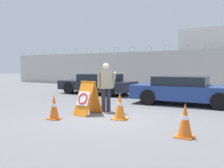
% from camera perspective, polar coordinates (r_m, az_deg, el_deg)
% --- Properties ---
extents(ground_plane, '(90.00, 90.00, 0.00)m').
position_cam_1_polar(ground_plane, '(7.69, -0.47, -7.92)').
color(ground_plane, slate).
extents(perimeter_wall, '(36.00, 0.30, 3.18)m').
position_cam_1_polar(perimeter_wall, '(17.97, 18.76, 3.11)').
color(perimeter_wall, beige).
rests_on(perimeter_wall, ground_plane).
extents(barricade_sign, '(0.60, 0.90, 1.12)m').
position_cam_1_polar(barricade_sign, '(8.28, -5.70, -3.19)').
color(barricade_sign, orange).
rests_on(barricade_sign, ground_plane).
extents(security_guard, '(0.62, 0.53, 1.71)m').
position_cam_1_polar(security_guard, '(8.72, -1.39, -0.22)').
color(security_guard, '#232838').
rests_on(security_guard, ground_plane).
extents(traffic_cone_near, '(0.35, 0.35, 0.75)m').
position_cam_1_polar(traffic_cone_near, '(7.73, -13.10, -5.15)').
color(traffic_cone_near, orange).
rests_on(traffic_cone_near, ground_plane).
extents(traffic_cone_mid, '(0.38, 0.38, 0.79)m').
position_cam_1_polar(traffic_cone_mid, '(5.87, 16.35, -7.94)').
color(traffic_cone_mid, orange).
rests_on(traffic_cone_mid, ground_plane).
extents(traffic_cone_far, '(0.42, 0.42, 0.81)m').
position_cam_1_polar(traffic_cone_far, '(7.52, 1.79, -5.09)').
color(traffic_cone_far, orange).
rests_on(traffic_cone_far, ground_plane).
extents(parked_car_front_coupe, '(4.44, 1.97, 1.16)m').
position_cam_1_polar(parked_car_front_coupe, '(14.43, -3.31, 0.08)').
color(parked_car_front_coupe, black).
rests_on(parked_car_front_coupe, ground_plane).
extents(parked_car_rear_sedan, '(4.52, 2.26, 1.18)m').
position_cam_1_polar(parked_car_rear_sedan, '(10.90, 16.31, -1.33)').
color(parked_car_rear_sedan, black).
rests_on(parked_car_rear_sedan, ground_plane).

